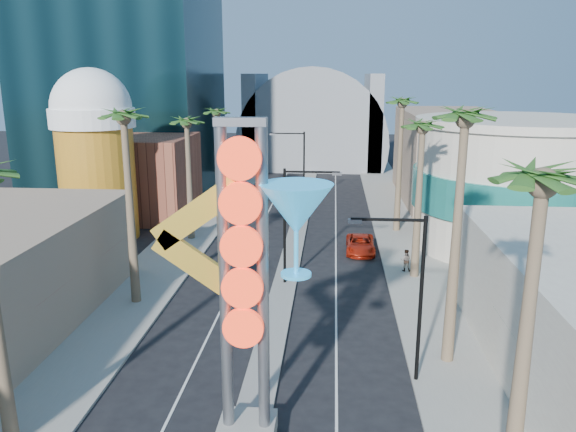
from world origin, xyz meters
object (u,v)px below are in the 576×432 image
object	(u,v)px
red_pickup	(360,244)
pedestrian_a	(552,431)
neon_sign	(266,266)
pedestrian_b	(406,260)

from	to	relation	value
red_pickup	pedestrian_a	world-z (taller)	pedestrian_a
neon_sign	red_pickup	bearing A→B (deg)	79.31
pedestrian_a	pedestrian_b	world-z (taller)	pedestrian_a
neon_sign	pedestrian_b	world-z (taller)	neon_sign
pedestrian_b	neon_sign	bearing A→B (deg)	72.62
pedestrian_a	red_pickup	bearing A→B (deg)	-51.62
red_pickup	pedestrian_a	xyz separation A→B (m)	(6.03, -24.43, 0.40)
red_pickup	pedestrian_a	bearing A→B (deg)	-75.38
neon_sign	red_pickup	size ratio (longest dim) A/B	2.58
pedestrian_a	neon_sign	bearing A→B (deg)	25.17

